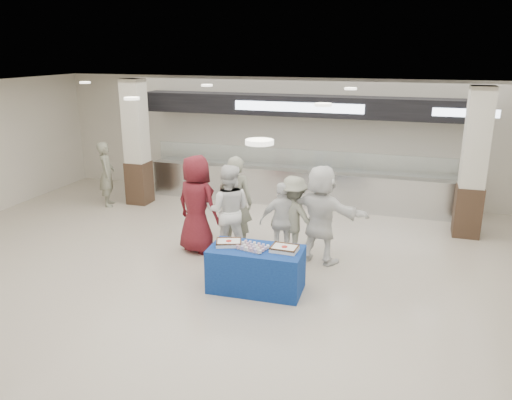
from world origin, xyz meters
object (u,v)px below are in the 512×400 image
(civilian_maroon, at_px, (197,204))
(soldier_a, at_px, (236,202))
(sheet_cake_left, at_px, (229,242))
(sheet_cake_right, at_px, (284,248))
(soldier_bg, at_px, (107,174))
(display_table, at_px, (256,269))
(civilian_white, at_px, (321,214))
(soldier_b, at_px, (293,217))
(cupcake_tray, at_px, (253,247))
(chef_short, at_px, (283,221))
(chef_tall, at_px, (228,210))

(civilian_maroon, xyz_separation_m, soldier_a, (0.66, 0.44, -0.03))
(sheet_cake_left, bearing_deg, civilian_maroon, 132.02)
(sheet_cake_right, relative_size, soldier_bg, 0.27)
(display_table, relative_size, civilian_white, 0.82)
(civilian_maroon, relative_size, soldier_b, 1.22)
(display_table, height_order, civilian_maroon, civilian_maroon)
(civilian_maroon, relative_size, soldier_bg, 1.18)
(cupcake_tray, bearing_deg, sheet_cake_right, 9.12)
(soldier_b, bearing_deg, sheet_cake_left, 81.75)
(chef_short, bearing_deg, civilian_maroon, -17.47)
(civilian_maroon, bearing_deg, soldier_a, -128.77)
(display_table, distance_m, chef_tall, 1.71)
(chef_short, distance_m, soldier_bg, 5.51)
(sheet_cake_right, distance_m, soldier_a, 2.21)
(civilian_maroon, height_order, chef_tall, civilian_maroon)
(display_table, distance_m, civilian_white, 1.78)
(cupcake_tray, bearing_deg, soldier_bg, 145.70)
(cupcake_tray, relative_size, soldier_bg, 0.29)
(sheet_cake_right, height_order, civilian_maroon, civilian_maroon)
(civilian_white, height_order, soldier_bg, civilian_white)
(cupcake_tray, height_order, civilian_maroon, civilian_maroon)
(display_table, height_order, chef_short, chef_short)
(cupcake_tray, height_order, soldier_bg, soldier_bg)
(chef_short, bearing_deg, cupcake_tray, 62.17)
(sheet_cake_left, relative_size, cupcake_tray, 1.03)
(soldier_a, xyz_separation_m, soldier_bg, (-4.11, 1.68, -0.12))
(soldier_a, xyz_separation_m, civilian_white, (1.77, -0.23, -0.00))
(sheet_cake_right, height_order, soldier_b, soldier_b)
(civilian_maroon, distance_m, soldier_bg, 4.06)
(chef_tall, height_order, soldier_bg, chef_tall)
(soldier_a, xyz_separation_m, chef_short, (1.04, -0.27, -0.19))
(chef_tall, distance_m, soldier_bg, 4.61)
(sheet_cake_right, xyz_separation_m, chef_short, (-0.40, 1.40, -0.04))
(cupcake_tray, xyz_separation_m, chef_tall, (-0.93, 1.34, 0.12))
(chef_tall, xyz_separation_m, soldier_bg, (-4.11, 2.09, -0.08))
(chef_tall, height_order, chef_short, chef_tall)
(sheet_cake_left, bearing_deg, chef_tall, 110.70)
(sheet_cake_right, xyz_separation_m, chef_tall, (-1.44, 1.26, 0.11))
(chef_tall, xyz_separation_m, chef_short, (1.05, 0.14, -0.15))
(sheet_cake_right, bearing_deg, display_table, -174.66)
(civilian_white, bearing_deg, chef_tall, 22.31)
(soldier_b, bearing_deg, civilian_maroon, 26.21)
(civilian_maroon, height_order, chef_short, civilian_maroon)
(sheet_cake_right, height_order, soldier_a, soldier_a)
(cupcake_tray, xyz_separation_m, soldier_bg, (-5.03, 3.43, 0.05))
(civilian_maroon, height_order, soldier_bg, civilian_maroon)
(display_table, relative_size, sheet_cake_left, 3.07)
(sheet_cake_left, bearing_deg, display_table, -1.67)
(soldier_b, xyz_separation_m, civilian_white, (0.55, -0.10, 0.14))
(cupcake_tray, height_order, soldier_b, soldier_b)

